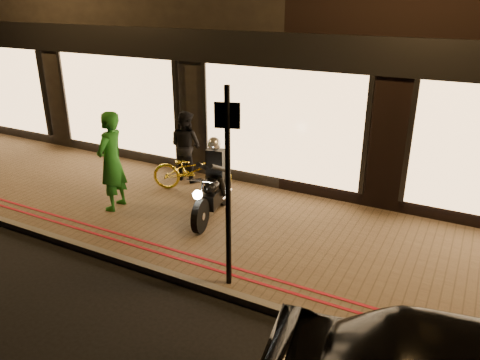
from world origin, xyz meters
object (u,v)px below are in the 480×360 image
at_px(bicycle_gold, 192,170).
at_px(person_green, 111,161).
at_px(sign_post, 228,180).
at_px(motorcycle, 213,187).

height_order(bicycle_gold, person_green, person_green).
distance_m(sign_post, person_green, 3.66).
distance_m(bicycle_gold, person_green, 1.85).
bearing_deg(person_green, motorcycle, 97.95).
bearing_deg(person_green, sign_post, 60.54).
bearing_deg(person_green, bicycle_gold, 141.50).
xyz_separation_m(sign_post, bicycle_gold, (-2.50, 2.80, -1.21)).
height_order(motorcycle, sign_post, sign_post).
height_order(sign_post, person_green, sign_post).
bearing_deg(motorcycle, sign_post, -64.12).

